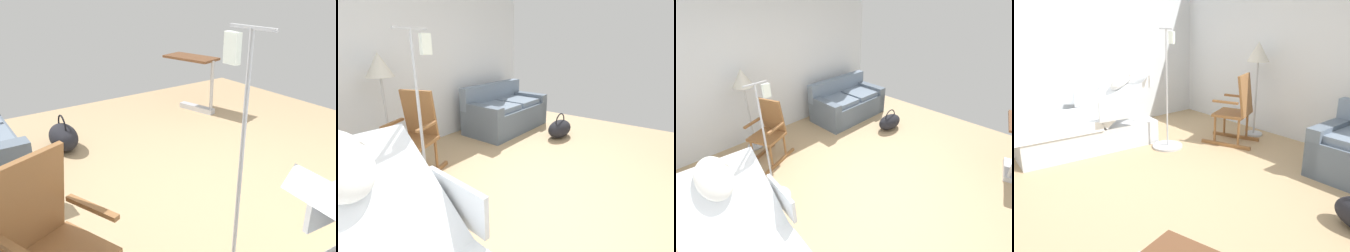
{
  "view_description": "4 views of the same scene",
  "coord_description": "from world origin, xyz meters",
  "views": [
    {
      "loc": [
        -2.25,
        2.08,
        1.87
      ],
      "look_at": [
        0.0,
        0.49,
        0.77
      ],
      "focal_mm": 38.23,
      "sensor_mm": 36.0,
      "label": 1
    },
    {
      "loc": [
        -2.25,
        -0.94,
        1.57
      ],
      "look_at": [
        -0.07,
        0.68,
        0.69
      ],
      "focal_mm": 27.12,
      "sensor_mm": 36.0,
      "label": 2
    },
    {
      "loc": [
        -2.25,
        -1.7,
        2.56
      ],
      "look_at": [
        0.17,
        0.66,
        0.71
      ],
      "focal_mm": 26.41,
      "sensor_mm": 36.0,
      "label": 3
    },
    {
      "loc": [
        2.72,
        -2.16,
        1.83
      ],
      "look_at": [
        -0.2,
        0.31,
        0.63
      ],
      "focal_mm": 37.35,
      "sensor_mm": 36.0,
      "label": 4
    }
  ],
  "objects": [
    {
      "name": "duffel_bag",
      "position": [
        1.71,
        0.83,
        0.15
      ],
      "size": [
        0.58,
        0.35,
        0.43
      ],
      "color": "black",
      "rests_on": "ground"
    },
    {
      "name": "rocking_chair",
      "position": [
        -0.57,
        1.69,
        0.5
      ],
      "size": [
        0.88,
        0.72,
        1.05
      ],
      "color": "brown",
      "rests_on": "ground"
    },
    {
      "name": "overbed_table",
      "position": [
        1.91,
        -1.37,
        0.53
      ],
      "size": [
        0.88,
        0.59,
        0.84
      ],
      "color": "#B2B5BA",
      "rests_on": "ground"
    },
    {
      "name": "ground_plane",
      "position": [
        0.0,
        0.0,
        0.0
      ],
      "size": [
        6.37,
        6.37,
        0.0
      ],
      "primitive_type": "plane",
      "color": "tan"
    }
  ]
}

